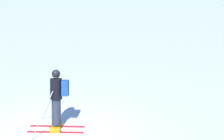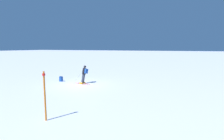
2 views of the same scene
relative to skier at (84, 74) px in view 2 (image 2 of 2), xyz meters
name	(u,v)px [view 2 (image 2 of 2)]	position (x,y,z in m)	size (l,w,h in m)	color
ground_plane	(80,84)	(0.57, -0.08, -0.93)	(300.00, 300.00, 0.00)	white
skier	(84,74)	(0.00, 0.00, 0.00)	(1.24, 1.65, 1.71)	red
spare_backpack	(61,79)	(0.05, -2.63, -0.69)	(0.25, 0.32, 0.50)	#194293
trail_marker	(45,94)	(7.88, 2.74, 0.32)	(0.13, 0.13, 2.30)	orange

